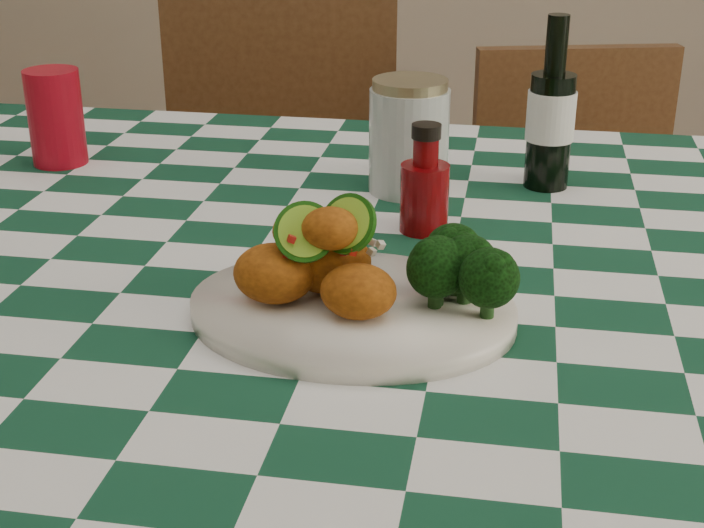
% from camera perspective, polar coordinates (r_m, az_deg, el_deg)
% --- Properties ---
extents(plate, '(0.30, 0.24, 0.02)m').
position_cam_1_polar(plate, '(0.88, -0.00, -2.73)').
color(plate, white).
rests_on(plate, dining_table).
extents(fried_chicken_pile, '(0.14, 0.10, 0.09)m').
position_cam_1_polar(fried_chicken_pile, '(0.86, -1.14, 0.54)').
color(fried_chicken_pile, '#AF5711').
rests_on(fried_chicken_pile, plate).
extents(broccoli_side, '(0.08, 0.08, 0.06)m').
position_cam_1_polar(broccoli_side, '(0.87, 6.61, -0.53)').
color(broccoli_side, black).
rests_on(broccoli_side, plate).
extents(red_tumbler, '(0.09, 0.09, 0.13)m').
position_cam_1_polar(red_tumbler, '(1.35, -16.86, 8.17)').
color(red_tumbler, '#A10818').
rests_on(red_tumbler, dining_table).
extents(ketchup_bottle, '(0.06, 0.06, 0.12)m').
position_cam_1_polar(ketchup_bottle, '(1.07, 4.27, 4.99)').
color(ketchup_bottle, '#610407').
rests_on(ketchup_bottle, dining_table).
extents(mason_jar, '(0.12, 0.12, 0.14)m').
position_cam_1_polar(mason_jar, '(1.19, 3.33, 7.44)').
color(mason_jar, '#B2BCBA').
rests_on(mason_jar, dining_table).
extents(beer_bottle, '(0.07, 0.07, 0.21)m').
position_cam_1_polar(beer_bottle, '(1.22, 11.55, 9.15)').
color(beer_bottle, black).
rests_on(beer_bottle, dining_table).
extents(wooden_chair_left, '(0.51, 0.53, 1.00)m').
position_cam_1_polar(wooden_chair_left, '(1.85, -4.74, 1.73)').
color(wooden_chair_left, '#472814').
rests_on(wooden_chair_left, ground).
extents(wooden_chair_right, '(0.47, 0.48, 0.83)m').
position_cam_1_polar(wooden_chair_right, '(1.86, 13.49, -1.59)').
color(wooden_chair_right, '#472814').
rests_on(wooden_chair_right, ground).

